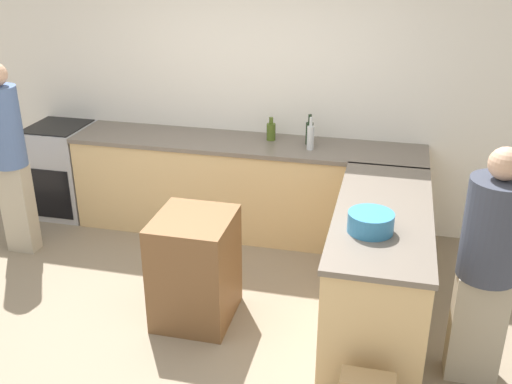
{
  "coord_description": "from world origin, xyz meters",
  "views": [
    {
      "loc": [
        1.35,
        -3.52,
        2.78
      ],
      "look_at": [
        0.4,
        0.45,
        0.98
      ],
      "focal_mm": 42.0,
      "sensor_mm": 36.0,
      "label": 1
    }
  ],
  "objects_px": {
    "wine_bottle_dark": "(309,132)",
    "person_by_range": "(9,152)",
    "island_table": "(195,268)",
    "person_at_peninsula": "(488,262)",
    "mixing_bowl": "(371,222)",
    "range_oven": "(63,169)",
    "olive_oil_bottle": "(271,131)",
    "vinegar_bottle_clear": "(310,137)"
  },
  "relations": [
    {
      "from": "range_oven",
      "to": "person_at_peninsula",
      "type": "height_order",
      "value": "person_at_peninsula"
    },
    {
      "from": "island_table",
      "to": "person_at_peninsula",
      "type": "xyz_separation_m",
      "value": [
        2.02,
        -0.22,
        0.45
      ]
    },
    {
      "from": "range_oven",
      "to": "vinegar_bottle_clear",
      "type": "height_order",
      "value": "vinegar_bottle_clear"
    },
    {
      "from": "range_oven",
      "to": "person_by_range",
      "type": "distance_m",
      "value": 1.0
    },
    {
      "from": "wine_bottle_dark",
      "to": "person_by_range",
      "type": "relative_size",
      "value": 0.16
    },
    {
      "from": "island_table",
      "to": "mixing_bowl",
      "type": "distance_m",
      "value": 1.4
    },
    {
      "from": "range_oven",
      "to": "wine_bottle_dark",
      "type": "xyz_separation_m",
      "value": [
        2.58,
        0.07,
        0.58
      ]
    },
    {
      "from": "range_oven",
      "to": "person_by_range",
      "type": "xyz_separation_m",
      "value": [
        0.04,
        -0.86,
        0.5
      ]
    },
    {
      "from": "person_by_range",
      "to": "person_at_peninsula",
      "type": "xyz_separation_m",
      "value": [
        3.94,
        -0.85,
        -0.09
      ]
    },
    {
      "from": "range_oven",
      "to": "person_at_peninsula",
      "type": "distance_m",
      "value": 4.36
    },
    {
      "from": "mixing_bowl",
      "to": "wine_bottle_dark",
      "type": "height_order",
      "value": "wine_bottle_dark"
    },
    {
      "from": "person_by_range",
      "to": "person_at_peninsula",
      "type": "distance_m",
      "value": 4.04
    },
    {
      "from": "range_oven",
      "to": "olive_oil_bottle",
      "type": "distance_m",
      "value": 2.28
    },
    {
      "from": "range_oven",
      "to": "mixing_bowl",
      "type": "xyz_separation_m",
      "value": [
        3.25,
        -1.58,
        0.53
      ]
    },
    {
      "from": "olive_oil_bottle",
      "to": "wine_bottle_dark",
      "type": "relative_size",
      "value": 0.77
    },
    {
      "from": "island_table",
      "to": "person_at_peninsula",
      "type": "distance_m",
      "value": 2.08
    },
    {
      "from": "range_oven",
      "to": "island_table",
      "type": "height_order",
      "value": "range_oven"
    },
    {
      "from": "island_table",
      "to": "wine_bottle_dark",
      "type": "xyz_separation_m",
      "value": [
        0.61,
        1.57,
        0.63
      ]
    },
    {
      "from": "island_table",
      "to": "olive_oil_bottle",
      "type": "height_order",
      "value": "olive_oil_bottle"
    },
    {
      "from": "olive_oil_bottle",
      "to": "person_by_range",
      "type": "relative_size",
      "value": 0.13
    },
    {
      "from": "olive_oil_bottle",
      "to": "person_at_peninsula",
      "type": "distance_m",
      "value": 2.56
    },
    {
      "from": "island_table",
      "to": "person_by_range",
      "type": "bearing_deg",
      "value": 161.76
    },
    {
      "from": "person_at_peninsula",
      "to": "mixing_bowl",
      "type": "bearing_deg",
      "value": 169.68
    },
    {
      "from": "person_at_peninsula",
      "to": "vinegar_bottle_clear",
      "type": "bearing_deg",
      "value": 129.81
    },
    {
      "from": "range_oven",
      "to": "mixing_bowl",
      "type": "height_order",
      "value": "mixing_bowl"
    },
    {
      "from": "person_by_range",
      "to": "olive_oil_bottle",
      "type": "bearing_deg",
      "value": 24.25
    },
    {
      "from": "island_table",
      "to": "olive_oil_bottle",
      "type": "relative_size",
      "value": 3.82
    },
    {
      "from": "range_oven",
      "to": "mixing_bowl",
      "type": "distance_m",
      "value": 3.65
    },
    {
      "from": "island_table",
      "to": "olive_oil_bottle",
      "type": "distance_m",
      "value": 1.73
    },
    {
      "from": "island_table",
      "to": "person_by_range",
      "type": "height_order",
      "value": "person_by_range"
    },
    {
      "from": "wine_bottle_dark",
      "to": "person_at_peninsula",
      "type": "bearing_deg",
      "value": -51.86
    },
    {
      "from": "wine_bottle_dark",
      "to": "person_by_range",
      "type": "xyz_separation_m",
      "value": [
        -2.54,
        -0.94,
        -0.08
      ]
    },
    {
      "from": "island_table",
      "to": "person_at_peninsula",
      "type": "bearing_deg",
      "value": -6.21
    },
    {
      "from": "vinegar_bottle_clear",
      "to": "person_by_range",
      "type": "relative_size",
      "value": 0.17
    },
    {
      "from": "olive_oil_bottle",
      "to": "vinegar_bottle_clear",
      "type": "relative_size",
      "value": 0.73
    },
    {
      "from": "range_oven",
      "to": "island_table",
      "type": "relative_size",
      "value": 1.12
    },
    {
      "from": "vinegar_bottle_clear",
      "to": "wine_bottle_dark",
      "type": "bearing_deg",
      "value": 102.38
    },
    {
      "from": "person_at_peninsula",
      "to": "range_oven",
      "type": "bearing_deg",
      "value": 156.68
    },
    {
      "from": "vinegar_bottle_clear",
      "to": "island_table",
      "type": "bearing_deg",
      "value": -114.05
    },
    {
      "from": "person_by_range",
      "to": "wine_bottle_dark",
      "type": "bearing_deg",
      "value": 20.29
    },
    {
      "from": "olive_oil_bottle",
      "to": "person_by_range",
      "type": "distance_m",
      "value": 2.37
    },
    {
      "from": "island_table",
      "to": "vinegar_bottle_clear",
      "type": "xyz_separation_m",
      "value": [
        0.64,
        1.43,
        0.63
      ]
    }
  ]
}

